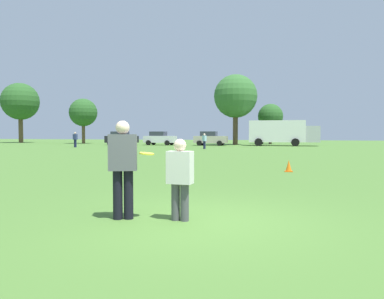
# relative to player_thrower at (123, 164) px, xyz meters

# --- Properties ---
(ground_plane) EXTENTS (162.15, 162.15, 0.00)m
(ground_plane) POSITION_rel_player_thrower_xyz_m (1.40, 0.18, -1.00)
(ground_plane) COLOR #47702D
(player_thrower) EXTENTS (0.57, 0.44, 1.78)m
(player_thrower) POSITION_rel_player_thrower_xyz_m (0.00, 0.00, 0.00)
(player_thrower) COLOR black
(player_thrower) RESTS_ON ground
(player_defender) EXTENTS (0.46, 0.29, 1.45)m
(player_defender) POSITION_rel_player_thrower_xyz_m (1.03, 0.14, -0.19)
(player_defender) COLOR #4C4C51
(player_defender) RESTS_ON ground
(frisbee) EXTENTS (0.27, 0.27, 0.06)m
(frisbee) POSITION_rel_player_thrower_xyz_m (0.43, 0.07, 0.19)
(frisbee) COLOR yellow
(traffic_cone) EXTENTS (0.32, 0.32, 0.48)m
(traffic_cone) POSITION_rel_player_thrower_xyz_m (3.07, 9.16, -0.77)
(traffic_cone) COLOR #D8590C
(traffic_cone) RESTS_ON ground
(parked_car_near_left) EXTENTS (4.21, 2.23, 1.82)m
(parked_car_near_left) POSITION_rel_player_thrower_xyz_m (-18.12, 39.08, -0.08)
(parked_car_near_left) COLOR black
(parked_car_near_left) RESTS_ON ground
(parked_car_mid_left) EXTENTS (4.21, 2.23, 1.82)m
(parked_car_mid_left) POSITION_rel_player_thrower_xyz_m (-13.13, 40.35, -0.08)
(parked_car_mid_left) COLOR silver
(parked_car_mid_left) RESTS_ON ground
(parked_car_center) EXTENTS (4.21, 2.23, 1.82)m
(parked_car_center) POSITION_rel_player_thrower_xyz_m (-6.14, 40.02, -0.08)
(parked_car_center) COLOR #B7AD99
(parked_car_center) RESTS_ON ground
(box_truck) EXTENTS (8.51, 3.04, 3.18)m
(box_truck) POSITION_rel_player_thrower_xyz_m (2.84, 41.11, 0.75)
(box_truck) COLOR white
(box_truck) RESTS_ON ground
(bystander_far_jogger) EXTENTS (0.52, 0.38, 1.72)m
(bystander_far_jogger) POSITION_rel_player_thrower_xyz_m (-19.73, 30.44, -0.03)
(bystander_far_jogger) COLOR #1E234C
(bystander_far_jogger) RESTS_ON ground
(bystander_field_marshal) EXTENTS (0.48, 0.47, 1.55)m
(bystander_field_marshal) POSITION_rel_player_thrower_xyz_m (-4.74, 29.64, -0.13)
(bystander_field_marshal) COLOR #1E234C
(bystander_field_marshal) RESTS_ON ground
(tree_west_oak) EXTENTS (6.15, 6.15, 10.00)m
(tree_west_oak) POSITION_rel_player_thrower_xyz_m (-39.82, 46.46, 5.87)
(tree_west_oak) COLOR brown
(tree_west_oak) RESTS_ON ground
(tree_west_maple) EXTENTS (4.27, 4.27, 6.93)m
(tree_west_maple) POSITION_rel_player_thrower_xyz_m (-27.00, 44.57, 3.77)
(tree_west_maple) COLOR brown
(tree_west_maple) RESTS_ON ground
(tree_center_elm) EXTENTS (5.94, 5.94, 9.65)m
(tree_center_elm) POSITION_rel_player_thrower_xyz_m (-3.42, 44.11, 5.63)
(tree_center_elm) COLOR brown
(tree_center_elm) RESTS_ON ground
(tree_east_birch) EXTENTS (3.63, 3.63, 5.89)m
(tree_east_birch) POSITION_rel_player_thrower_xyz_m (1.17, 48.43, 3.05)
(tree_east_birch) COLOR brown
(tree_east_birch) RESTS_ON ground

